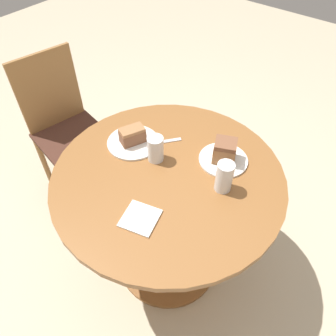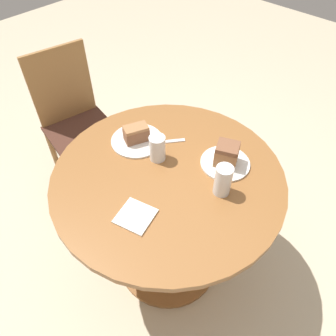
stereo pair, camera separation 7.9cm
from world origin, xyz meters
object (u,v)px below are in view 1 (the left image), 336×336
at_px(plate_far, 223,160).
at_px(glass_water, 155,150).
at_px(plate_near, 133,142).
at_px(cake_slice_near, 132,135).
at_px(cake_slice_far, 225,151).
at_px(chair, 67,128).
at_px(glass_lemonade, 224,178).

xyz_separation_m(plate_far, glass_water, (-0.18, 0.25, 0.05)).
bearing_deg(plate_near, cake_slice_near, 0.00).
xyz_separation_m(plate_near, cake_slice_far, (0.17, -0.40, 0.06)).
bearing_deg(cake_slice_far, plate_near, 112.70).
bearing_deg(cake_slice_near, chair, 84.59).
bearing_deg(glass_lemonade, chair, 88.20).
xyz_separation_m(plate_far, glass_lemonade, (-0.14, -0.08, 0.06)).
bearing_deg(glass_water, cake_slice_far, -53.87).
height_order(glass_lemonade, glass_water, glass_lemonade).
relative_size(plate_near, glass_water, 2.00).
distance_m(plate_near, glass_lemonade, 0.49).
distance_m(chair, cake_slice_far, 1.12).
height_order(plate_near, cake_slice_far, cake_slice_far).
distance_m(cake_slice_near, glass_lemonade, 0.48).
height_order(plate_far, glass_water, glass_water).
xyz_separation_m(cake_slice_far, glass_lemonade, (-0.14, -0.08, 0.00)).
height_order(chair, glass_lemonade, chair).
bearing_deg(plate_near, chair, 84.59).
distance_m(chair, glass_lemonade, 1.20).
bearing_deg(chair, cake_slice_far, -73.32).
distance_m(plate_far, glass_lemonade, 0.17).
distance_m(cake_slice_near, cake_slice_far, 0.43).
relative_size(plate_near, plate_far, 1.11).
distance_m(chair, plate_near, 0.73).
height_order(chair, glass_water, chair).
relative_size(plate_near, cake_slice_far, 1.97).
height_order(cake_slice_far, glass_lemonade, glass_lemonade).
distance_m(plate_near, glass_water, 0.16).
xyz_separation_m(plate_near, cake_slice_near, (0.00, 0.00, 0.04)).
distance_m(plate_far, cake_slice_far, 0.06).
height_order(chair, cake_slice_far, chair).
bearing_deg(glass_water, cake_slice_near, 84.99).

